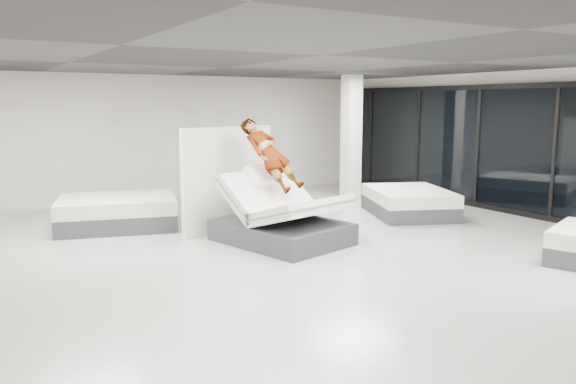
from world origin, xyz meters
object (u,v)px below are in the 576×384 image
object	(u,v)px
remote	(292,179)
flat_bed_left_far	(117,212)
person	(270,168)
column	(351,138)
hero_bed	(282,219)
flat_bed_right_far	(409,202)
divider_panel	(229,179)

from	to	relation	value
remote	flat_bed_left_far	xyz separation A→B (m)	(-2.45, 2.76, -0.82)
person	flat_bed_left_far	size ratio (longest dim) A/B	0.63
flat_bed_left_far	column	bearing A→B (deg)	3.44
hero_bed	remote	distance (m)	0.74
flat_bed_right_far	column	xyz separation A→B (m)	(0.21, 2.44, 1.31)
column	person	bearing A→B (deg)	-144.49
person	column	xyz separation A→B (m)	(3.99, 2.84, 0.27)
remote	divider_panel	bearing A→B (deg)	98.27
flat_bed_right_far	column	size ratio (longest dim) A/B	0.81
hero_bed	flat_bed_left_far	distance (m)	3.57
remote	flat_bed_left_far	distance (m)	3.78
flat_bed_left_far	column	xyz separation A→B (m)	(6.14, 0.37, 1.29)
hero_bed	remote	bearing A→B (deg)	6.03
divider_panel	column	distance (m)	4.64
divider_panel	flat_bed_right_far	xyz separation A→B (m)	(4.07, -0.74, -0.73)
remote	flat_bed_right_far	bearing A→B (deg)	-2.85
flat_bed_right_far	flat_bed_left_far	xyz separation A→B (m)	(-5.93, 2.07, 0.02)
remote	flat_bed_left_far	world-z (taller)	remote
person	flat_bed_left_far	distance (m)	3.43
column	divider_panel	bearing A→B (deg)	-158.36
divider_panel	remote	bearing A→B (deg)	-83.93
remote	divider_panel	size ratio (longest dim) A/B	0.06
person	flat_bed_left_far	bearing A→B (deg)	116.86
remote	person	bearing A→B (deg)	122.15
flat_bed_left_far	remote	bearing A→B (deg)	-48.42
column	remote	bearing A→B (deg)	-139.67
divider_panel	flat_bed_left_far	world-z (taller)	divider_panel
person	divider_panel	xyz separation A→B (m)	(-0.29, 1.15, -0.31)
person	column	distance (m)	4.90
remote	divider_panel	world-z (taller)	divider_panel
divider_panel	flat_bed_left_far	bearing A→B (deg)	128.13
person	divider_panel	bearing A→B (deg)	90.14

